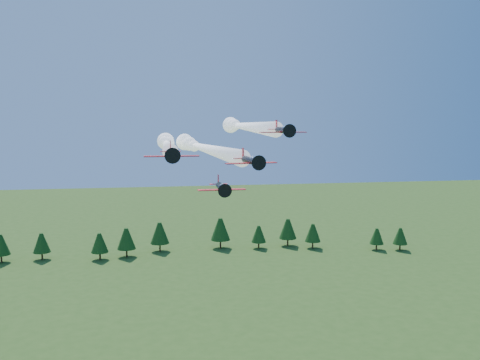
{
  "coord_description": "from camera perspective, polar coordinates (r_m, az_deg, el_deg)",
  "views": [
    {
      "loc": [
        -11.99,
        -81.19,
        50.79
      ],
      "look_at": [
        1.12,
        0.0,
        40.75
      ],
      "focal_mm": 40.0,
      "sensor_mm": 36.0,
      "label": 1
    }
  ],
  "objects": [
    {
      "name": "plane_slot",
      "position": [
        90.02,
        -2.0,
        -0.79
      ],
      "size": [
        8.08,
        8.83,
        2.86
      ],
      "rotation": [
        0.0,
        0.0,
        0.01
      ],
      "color": "black",
      "rests_on": "ground"
    },
    {
      "name": "plane_lead",
      "position": [
        102.81,
        -3.9,
        3.43
      ],
      "size": [
        11.64,
        53.33,
        3.7
      ],
      "rotation": [
        0.0,
        0.0,
        0.13
      ],
      "color": "black",
      "rests_on": "ground"
    },
    {
      "name": "plane_right",
      "position": [
        109.86,
        0.47,
        5.75
      ],
      "size": [
        7.32,
        50.77,
        3.7
      ],
      "rotation": [
        0.0,
        0.0,
        0.04
      ],
      "color": "black",
      "rests_on": "ground"
    },
    {
      "name": "plane_left",
      "position": [
        105.7,
        -7.81,
        3.74
      ],
      "size": [
        8.29,
        43.87,
        3.7
      ],
      "rotation": [
        0.0,
        0.0,
        0.0
      ],
      "color": "black",
      "rests_on": "ground"
    },
    {
      "name": "treeline",
      "position": [
        198.2,
        -8.67,
        -6.03
      ],
      "size": [
        165.95,
        20.29,
        11.83
      ],
      "color": "#382314",
      "rests_on": "ground"
    }
  ]
}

